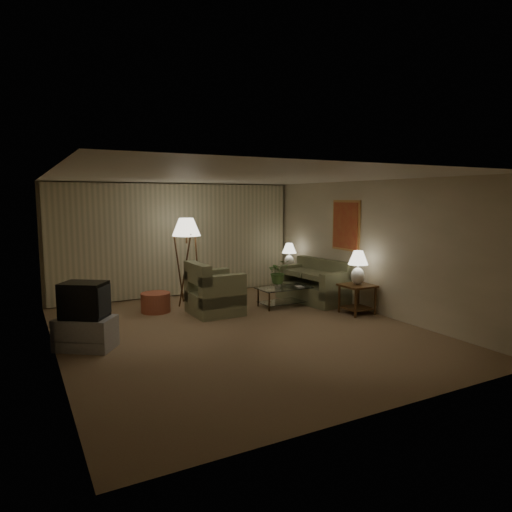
{
  "coord_description": "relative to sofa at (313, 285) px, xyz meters",
  "views": [
    {
      "loc": [
        -3.46,
        -7.05,
        2.35
      ],
      "look_at": [
        0.63,
        0.6,
        1.24
      ],
      "focal_mm": 32.0,
      "sensor_mm": 36.0,
      "label": 1
    }
  ],
  "objects": [
    {
      "name": "side_table_far",
      "position": [
        0.15,
        1.25,
        0.02
      ],
      "size": [
        0.45,
        0.38,
        0.6
      ],
      "color": "#38220F",
      "rests_on": "ground"
    },
    {
      "name": "table_lamp_far",
      "position": [
        0.15,
        1.25,
        0.59
      ],
      "size": [
        0.36,
        0.36,
        0.62
      ],
      "color": "white",
      "rests_on": "side_table_far"
    },
    {
      "name": "side_table_near",
      "position": [
        0.15,
        -1.35,
        0.04
      ],
      "size": [
        0.61,
        0.61,
        0.6
      ],
      "color": "#38220F",
      "rests_on": "ground"
    },
    {
      "name": "room_shell",
      "position": [
        -2.48,
        0.16,
        1.37
      ],
      "size": [
        6.04,
        7.02,
        2.72
      ],
      "color": "beige",
      "rests_on": "ground"
    },
    {
      "name": "tv_cabinet",
      "position": [
        -5.05,
        -1.06,
        -0.13
      ],
      "size": [
        1.37,
        1.35,
        0.5
      ],
      "primitive_type": "cube",
      "rotation": [
        0.0,
        0.0,
        -0.61
      ],
      "color": "#B0B0B3",
      "rests_on": "ground"
    },
    {
      "name": "ground",
      "position": [
        -2.5,
        -1.35,
        -0.38
      ],
      "size": [
        7.0,
        7.0,
        0.0
      ],
      "primitive_type": "plane",
      "color": "brown",
      "rests_on": "ground"
    },
    {
      "name": "armchair",
      "position": [
        -2.41,
        0.01,
        0.05
      ],
      "size": [
        1.03,
        0.98,
        0.84
      ],
      "rotation": [
        0.0,
        0.0,
        1.59
      ],
      "color": "#7E815A",
      "rests_on": "ground"
    },
    {
      "name": "floor_lamp",
      "position": [
        -2.62,
        1.08,
        0.63
      ],
      "size": [
        0.62,
        0.62,
        1.91
      ],
      "color": "#38220F",
      "rests_on": "ground"
    },
    {
      "name": "sofa",
      "position": [
        0.0,
        0.0,
        0.0
      ],
      "size": [
        1.9,
        1.26,
        0.75
      ],
      "rotation": [
        0.0,
        0.0,
        -1.45
      ],
      "color": "#7E815A",
      "rests_on": "ground"
    },
    {
      "name": "book",
      "position": [
        -0.58,
        -0.2,
        0.05
      ],
      "size": [
        0.19,
        0.23,
        0.02
      ],
      "primitive_type": "imported",
      "rotation": [
        0.0,
        0.0,
        -0.15
      ],
      "color": "olive",
      "rests_on": "coffee_table"
    },
    {
      "name": "coffee_table",
      "position": [
        -0.83,
        -0.1,
        -0.1
      ],
      "size": [
        1.15,
        0.63,
        0.41
      ],
      "color": "silver",
      "rests_on": "ground"
    },
    {
      "name": "table_lamp_near",
      "position": [
        0.15,
        -1.35,
        0.63
      ],
      "size": [
        0.4,
        0.4,
        0.69
      ],
      "color": "white",
      "rests_on": "side_table_near"
    },
    {
      "name": "ottoman",
      "position": [
        -3.44,
        0.72,
        -0.17
      ],
      "size": [
        0.63,
        0.63,
        0.4
      ],
      "primitive_type": "cylinder",
      "rotation": [
        0.0,
        0.0,
        0.04
      ],
      "color": "#AA5739",
      "rests_on": "ground"
    },
    {
      "name": "flowers",
      "position": [
        -0.98,
        -0.1,
        0.44
      ],
      "size": [
        0.48,
        0.42,
        0.51
      ],
      "primitive_type": "imported",
      "rotation": [
        0.0,
        0.0,
        0.04
      ],
      "color": "#4A7333",
      "rests_on": "vase"
    },
    {
      "name": "vase",
      "position": [
        -0.98,
        -0.1,
        0.11
      ],
      "size": [
        0.16,
        0.16,
        0.14
      ],
      "primitive_type": "imported",
      "rotation": [
        0.0,
        0.0,
        0.22
      ],
      "color": "white",
      "rests_on": "coffee_table"
    },
    {
      "name": "crt_tv",
      "position": [
        -5.05,
        -1.06,
        0.4
      ],
      "size": [
        1.09,
        1.08,
        0.56
      ],
      "primitive_type": "cube",
      "rotation": [
        0.0,
        0.0,
        -0.61
      ],
      "color": "black",
      "rests_on": "tv_cabinet"
    }
  ]
}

